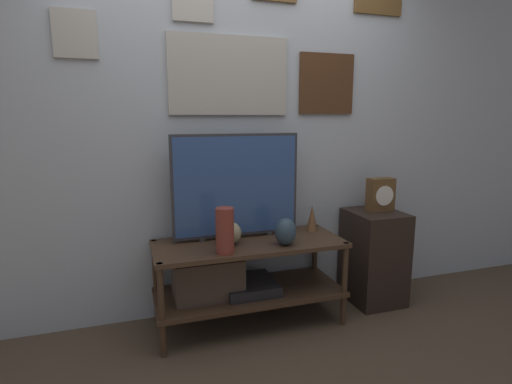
# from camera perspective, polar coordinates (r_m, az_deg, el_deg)

# --- Properties ---
(ground_plane) EXTENTS (12.00, 12.00, 0.00)m
(ground_plane) POSITION_cam_1_polar(r_m,az_deg,el_deg) (2.71, 1.02, -20.97)
(ground_plane) COLOR #4C3D2D
(wall_back) EXTENTS (6.40, 0.08, 2.70)m
(wall_back) POSITION_cam_1_polar(r_m,az_deg,el_deg) (2.89, -2.88, 9.55)
(wall_back) COLOR #B2BCC6
(wall_back) RESTS_ON ground_plane
(media_console) EXTENTS (1.28, 0.52, 0.59)m
(media_console) POSITION_cam_1_polar(r_m,az_deg,el_deg) (2.77, -3.30, -11.64)
(media_console) COLOR #422D1E
(media_console) RESTS_ON ground_plane
(television) EXTENTS (0.88, 0.05, 0.72)m
(television) POSITION_cam_1_polar(r_m,az_deg,el_deg) (2.73, -2.85, 0.92)
(television) COLOR #333338
(television) RESTS_ON media_console
(vase_tall_ceramic) EXTENTS (0.11, 0.11, 0.29)m
(vase_tall_ceramic) POSITION_cam_1_polar(r_m,az_deg,el_deg) (2.47, -4.47, -5.54)
(vase_tall_ceramic) COLOR brown
(vase_tall_ceramic) RESTS_ON media_console
(vase_round_glass) EXTENTS (0.15, 0.15, 0.15)m
(vase_round_glass) POSITION_cam_1_polar(r_m,az_deg,el_deg) (2.66, -3.73, -5.86)
(vase_round_glass) COLOR tan
(vase_round_glass) RESTS_ON media_console
(vase_urn_stoneware) EXTENTS (0.14, 0.15, 0.18)m
(vase_urn_stoneware) POSITION_cam_1_polar(r_m,az_deg,el_deg) (2.64, 4.24, -5.65)
(vase_urn_stoneware) COLOR #2D4251
(vase_urn_stoneware) RESTS_ON media_console
(vase_slim_bronze) EXTENTS (0.08, 0.08, 0.19)m
(vase_slim_bronze) POSITION_cam_1_polar(r_m,az_deg,el_deg) (2.99, 8.00, -3.66)
(vase_slim_bronze) COLOR brown
(vase_slim_bronze) RESTS_ON media_console
(side_table) EXTENTS (0.38, 0.43, 0.71)m
(side_table) POSITION_cam_1_polar(r_m,az_deg,el_deg) (3.27, 16.44, -8.82)
(side_table) COLOR black
(side_table) RESTS_ON ground_plane
(mantel_clock) EXTENTS (0.20, 0.11, 0.25)m
(mantel_clock) POSITION_cam_1_polar(r_m,az_deg,el_deg) (3.19, 17.36, -0.35)
(mantel_clock) COLOR brown
(mantel_clock) RESTS_ON side_table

